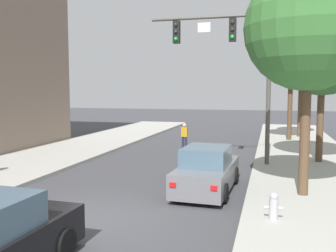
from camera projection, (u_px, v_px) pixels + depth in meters
ground_plane at (92, 219)px, 10.43m from camera, size 120.00×120.00×0.00m
traffic_signal_mast at (235, 53)px, 17.38m from camera, size 5.65×0.38×7.50m
car_lead_grey at (207, 171)px, 13.26m from camera, size 1.96×4.30×1.60m
pedestrian_crossing_road at (184, 136)px, 22.01m from camera, size 0.36×0.22×1.64m
fire_hydrant at (274, 206)px, 9.96m from camera, size 0.48×0.24×0.72m
street_tree_nearest at (309, 27)px, 11.84m from camera, size 4.05×4.05×7.42m
street_tree_second at (323, 50)px, 17.56m from camera, size 4.32×4.32×7.48m
street_tree_third at (291, 59)px, 25.51m from camera, size 3.46×3.46×7.26m
street_tree_farthest at (302, 55)px, 27.38m from camera, size 3.19×3.19×7.61m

